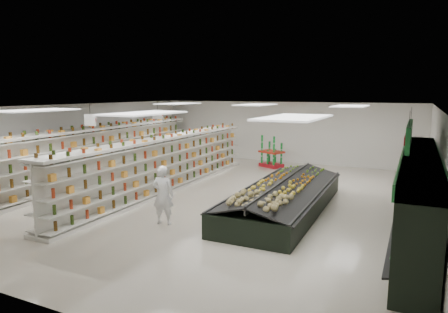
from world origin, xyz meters
The scene contains 16 objects.
floor centered at (0.00, 0.00, 0.00)m, with size 16.00×16.00×0.00m, color beige.
ceiling centered at (0.00, 0.00, 3.20)m, with size 14.00×16.00×0.02m, color white.
wall_back centered at (0.00, 8.00, 1.60)m, with size 14.00×0.02×3.20m, color white.
wall_front centered at (0.00, -8.00, 1.60)m, with size 14.00×0.02×3.20m, color white.
wall_left centered at (-7.00, 0.00, 1.60)m, with size 0.02×16.00×3.20m, color white.
wall_right centered at (7.00, 0.00, 1.60)m, with size 0.02×16.00×3.20m, color white.
produce_wall_case centered at (6.53, -1.50, 1.24)m, with size 0.93×8.00×2.20m.
aisle_sign_near centered at (-3.80, -2.00, 2.75)m, with size 0.52×0.06×0.75m.
aisle_sign_far centered at (-3.80, 2.00, 2.75)m, with size 0.52×0.06×0.75m.
hortifruti_banner centered at (6.25, -1.50, 2.65)m, with size 0.12×3.20×0.95m.
gondola_left centered at (-5.60, 0.20, 1.04)m, with size 1.65×13.12×2.27m.
gondola_center centered at (-2.05, 0.02, 0.94)m, with size 0.99×11.87×2.06m.
produce_island centered at (2.78, -0.62, 0.46)m, with size 2.53×6.74×1.00m.
soda_endcap centered at (-0.02, 6.29, 0.70)m, with size 1.35×1.17×1.45m.
shopper_main centered at (0.11, -3.38, 0.85)m, with size 0.62×0.41×1.69m, color white.
shopper_background centered at (-4.10, 2.46, 0.94)m, with size 0.92×0.57×1.89m, color tan.
Camera 1 is at (6.39, -12.45, 3.70)m, focal length 32.00 mm.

